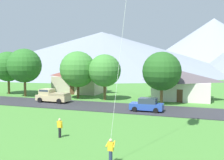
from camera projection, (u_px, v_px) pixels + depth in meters
The scene contains 14 objects.
road_strip at pixel (133, 109), 37.31m from camera, with size 160.00×7.24×0.08m, color #2D2D33.
mountain_west_ridge at pixel (110, 51), 169.26m from camera, with size 126.31×126.31×21.35m, color gray.
mountain_east_ridge at pixel (102, 52), 139.24m from camera, with size 133.86×133.86×19.71m, color gray.
mountain_far_west_ridge at pixel (213, 45), 147.57m from camera, with size 82.77×82.77×27.69m, color gray.
house_leftmost at pixel (182, 85), 45.80m from camera, with size 9.72×7.70×4.67m.
house_left_center at pixel (80, 79), 54.67m from camera, with size 9.73×7.23×5.08m.
tree_near_left at pixel (105, 71), 44.87m from camera, with size 5.29×5.29×7.46m.
tree_center at pixel (8, 67), 52.34m from camera, with size 5.66×5.66×8.05m.
tree_right_of_center at pixel (162, 71), 40.88m from camera, with size 5.77×5.77×7.79m.
tree_near_right at pixel (24, 66), 48.94m from camera, with size 6.02×6.02×8.49m.
tree_far_right at pixel (78, 69), 46.49m from camera, with size 6.05×6.05×7.99m.
parked_car_blue_west_end at pixel (147, 105), 35.33m from camera, with size 4.20×2.09×1.68m.
pickup_truck_sand_west_side at pixel (52, 96), 42.48m from camera, with size 5.28×2.48×1.99m.
watcher_person at pixel (60, 128), 23.88m from camera, with size 0.56×0.24×1.68m.
Camera 1 is at (9.55, -5.97, 6.91)m, focal length 44.40 mm.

